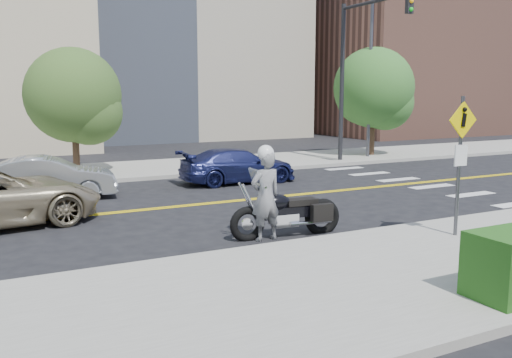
{
  "coord_description": "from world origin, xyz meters",
  "views": [
    {
      "loc": [
        -4.88,
        -14.54,
        3.2
      ],
      "look_at": [
        0.87,
        -3.27,
        1.2
      ],
      "focal_mm": 38.0,
      "sensor_mm": 36.0,
      "label": 1
    }
  ],
  "objects_px": {
    "motorcycle": "(287,202)",
    "parked_car_blue": "(238,166)",
    "parked_car_silver": "(48,178)",
    "motorcyclist": "(266,193)",
    "pedestrian_sign": "(460,152)"
  },
  "relations": [
    {
      "from": "motorcycle",
      "to": "parked_car_blue",
      "type": "relative_size",
      "value": 0.61
    },
    {
      "from": "motorcycle",
      "to": "parked_car_blue",
      "type": "height_order",
      "value": "motorcycle"
    },
    {
      "from": "parked_car_silver",
      "to": "motorcyclist",
      "type": "bearing_deg",
      "value": -144.45
    },
    {
      "from": "pedestrian_sign",
      "to": "parked_car_blue",
      "type": "height_order",
      "value": "pedestrian_sign"
    },
    {
      "from": "motorcyclist",
      "to": "parked_car_blue",
      "type": "relative_size",
      "value": 0.49
    },
    {
      "from": "pedestrian_sign",
      "to": "parked_car_silver",
      "type": "distance_m",
      "value": 11.77
    },
    {
      "from": "pedestrian_sign",
      "to": "parked_car_blue",
      "type": "bearing_deg",
      "value": 95.14
    },
    {
      "from": "pedestrian_sign",
      "to": "motorcyclist",
      "type": "height_order",
      "value": "pedestrian_sign"
    },
    {
      "from": "pedestrian_sign",
      "to": "parked_car_blue",
      "type": "distance_m",
      "value": 9.48
    },
    {
      "from": "parked_car_blue",
      "to": "pedestrian_sign",
      "type": "bearing_deg",
      "value": -173.43
    },
    {
      "from": "motorcycle",
      "to": "pedestrian_sign",
      "type": "bearing_deg",
      "value": -29.72
    },
    {
      "from": "motorcycle",
      "to": "parked_car_blue",
      "type": "distance_m",
      "value": 7.59
    },
    {
      "from": "pedestrian_sign",
      "to": "parked_car_silver",
      "type": "relative_size",
      "value": 0.75
    },
    {
      "from": "motorcycle",
      "to": "parked_car_silver",
      "type": "xyz_separation_m",
      "value": [
        -4.3,
        7.03,
        -0.13
      ]
    },
    {
      "from": "motorcycle",
      "to": "parked_car_blue",
      "type": "xyz_separation_m",
      "value": [
        2.2,
        7.26,
        -0.17
      ]
    }
  ]
}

